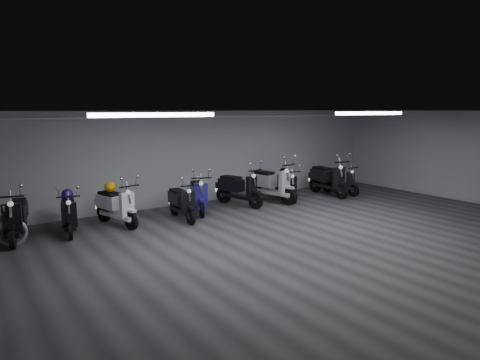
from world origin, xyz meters
TOP-DOWN VIEW (x-y plane):
  - floor at (0.00, 0.00)m, footprint 14.00×10.00m
  - ceiling at (0.00, 0.00)m, footprint 14.00×10.00m
  - back_wall at (0.00, 5.00)m, footprint 14.00×0.01m
  - fluor_strip_left at (-3.00, 1.00)m, footprint 2.40×0.18m
  - fluor_strip_right at (3.00, 1.00)m, footprint 2.40×0.18m
  - conduit at (0.00, 4.92)m, footprint 13.60×0.05m
  - scooter_0 at (-5.15, 3.73)m, footprint 1.04×1.92m
  - scooter_1 at (-4.07, 3.66)m, footprint 0.83×1.69m
  - scooter_2 at (-2.94, 3.72)m, footprint 1.04×1.85m
  - scooter_3 at (-1.36, 3.32)m, footprint 0.66×1.68m
  - scooter_4 at (-0.61, 3.80)m, footprint 1.18×1.87m
  - scooter_5 at (0.80, 3.88)m, footprint 1.12×1.97m
  - scooter_6 at (1.93, 3.78)m, footprint 1.10×2.11m
  - scooter_7 at (2.48, 3.73)m, footprint 0.97×1.71m
  - scooter_8 at (4.11, 3.50)m, footprint 0.85×2.05m
  - scooter_9 at (4.62, 3.43)m, footprint 0.66×1.63m
  - helmet_0 at (-3.00, 3.96)m, footprint 0.28×0.28m
  - helmet_1 at (-4.03, 3.88)m, footprint 0.27×0.27m
  - helmet_2 at (2.55, 3.95)m, footprint 0.26×0.26m

SIDE VIEW (x-z plane):
  - floor at x=0.00m, z-range -0.01..0.00m
  - scooter_9 at x=4.62m, z-range 0.00..1.19m
  - scooter_1 at x=-4.07m, z-range 0.00..1.20m
  - scooter_7 at x=2.48m, z-range 0.00..1.21m
  - scooter_3 at x=-1.36m, z-range 0.00..1.22m
  - scooter_2 at x=-2.94m, z-range 0.00..1.31m
  - scooter_4 at x=-0.61m, z-range 0.00..1.32m
  - scooter_0 at x=-5.15m, z-range 0.00..1.36m
  - scooter_5 at x=0.80m, z-range 0.00..1.39m
  - scooter_8 at x=4.11m, z-range 0.00..1.48m
  - scooter_6 at x=1.93m, z-range 0.00..1.50m
  - helmet_1 at x=-4.03m, z-range 0.74..1.01m
  - helmet_2 at x=2.55m, z-range 0.75..1.01m
  - helmet_0 at x=-3.00m, z-range 0.81..1.09m
  - back_wall at x=0.00m, z-range 0.00..2.80m
  - conduit at x=0.00m, z-range 2.59..2.65m
  - fluor_strip_left at x=-3.00m, z-range 2.70..2.78m
  - fluor_strip_right at x=3.00m, z-range 2.70..2.78m
  - ceiling at x=0.00m, z-range 2.80..2.81m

